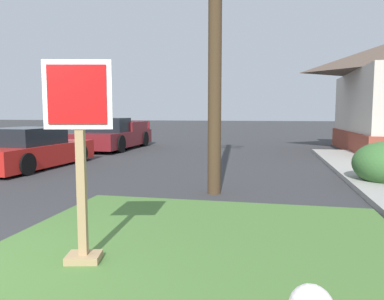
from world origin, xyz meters
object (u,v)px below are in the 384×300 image
manhole_cover (90,217)px  pickup_truck_maroon (114,136)px  parked_sedan_red (30,150)px  stop_sign (81,167)px

manhole_cover → pickup_truck_maroon: (-4.37, 10.76, 0.61)m
manhole_cover → pickup_truck_maroon: bearing=112.1°
parked_sedan_red → pickup_truck_maroon: bearing=89.1°
pickup_truck_maroon → parked_sedan_red: bearing=-90.9°
manhole_cover → pickup_truck_maroon: 11.62m
stop_sign → manhole_cover: size_ratio=3.09×
manhole_cover → pickup_truck_maroon: size_ratio=0.13×
manhole_cover → stop_sign: bearing=-64.5°
stop_sign → parked_sedan_red: bearing=129.2°
stop_sign → manhole_cover: (-0.86, 1.81, -1.12)m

